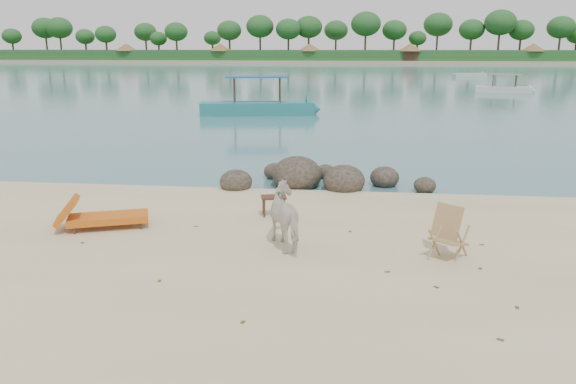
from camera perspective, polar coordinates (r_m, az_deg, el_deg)
name	(u,v)px	position (r m, az deg, el deg)	size (l,w,h in m)	color
water	(346,70)	(99.48, 5.96, 12.21)	(400.00, 400.00, 0.00)	#37646E
far_shore	(350,60)	(179.44, 6.30, 13.22)	(420.00, 90.00, 1.40)	tan
far_scenery	(349,50)	(146.10, 6.24, 14.17)	(420.00, 18.00, 9.50)	#1E4C1E
boulders	(313,178)	(16.56, 2.60, 1.40)	(6.19, 2.75, 1.10)	#2E261E
cow	(289,218)	(11.32, 0.14, -2.65)	(0.68, 1.49, 1.26)	silver
side_table	(274,207)	(13.49, -1.46, -1.54)	(0.59, 0.38, 0.48)	#311D13
lounge_chair	(108,215)	(13.21, -17.80, -2.22)	(2.16, 0.76, 0.65)	#BE4E16
deck_chair	(449,235)	(11.17, 16.02, -4.25)	(0.62, 0.68, 0.97)	#9E724F
boat_near	(257,83)	(34.38, -3.16, 11.02)	(7.68, 1.73, 3.72)	#217279
boat_mid	(505,77)	(54.84, 21.15, 10.84)	(5.38, 1.21, 2.63)	beige
boat_far	(469,75)	(80.55, 17.94, 11.27)	(5.21, 1.17, 0.61)	#B7B7B2
dead_leaves	(349,274)	(10.28, 6.19, -8.27)	(8.66, 5.94, 0.00)	brown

